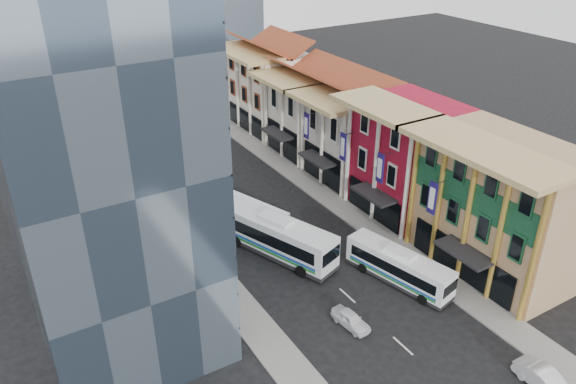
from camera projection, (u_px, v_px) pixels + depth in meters
ground at (412, 354)px, 41.38m from camera, size 200.00×200.00×0.00m
sidewalk_right at (334, 202)px, 61.89m from camera, size 3.00×90.00×0.15m
sidewalk_left at (190, 245)px, 54.13m from camera, size 3.00×90.00×0.15m
shophouse_tan at (501, 207)px, 48.76m from camera, size 8.00×14.00×12.00m
shophouse_red at (408, 158)px, 57.85m from camera, size 8.00×10.00×12.00m
shophouse_cream_near at (352, 137)px, 65.51m from camera, size 8.00×9.00×10.00m
shophouse_cream_mid at (310, 114)px, 72.33m from camera, size 8.00×9.00×10.00m
shophouse_cream_far at (270, 89)px, 80.05m from camera, size 8.00×12.00×11.00m
office_tower at (80, 127)px, 41.01m from camera, size 12.00×26.00×30.00m
office_block_far at (54, 128)px, 62.62m from camera, size 10.00×18.00×14.00m
bus_left_near at (276, 235)px, 52.12m from camera, size 7.09×12.79×4.02m
bus_left_far at (239, 213)px, 56.27m from camera, size 6.23×11.45×3.60m
bus_right at (399, 266)px, 48.49m from camera, size 4.64×10.28×3.21m
sedan_left at (351, 320)px, 43.86m from camera, size 1.87×3.70×1.21m
sedan_right at (546, 381)px, 38.14m from camera, size 1.60×4.51×1.48m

